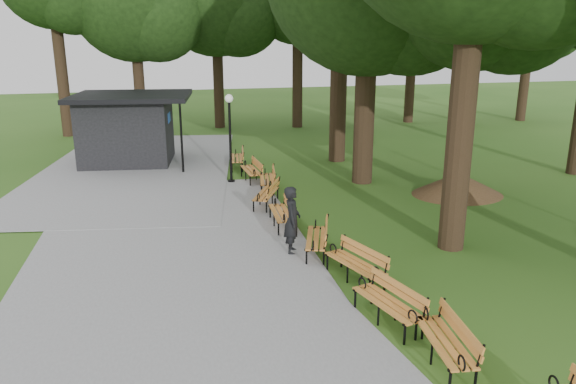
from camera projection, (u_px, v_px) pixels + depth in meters
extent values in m
plane|color=#2D5919|center=(353.00, 299.00, 12.23)|extent=(100.00, 100.00, 0.00)
cube|color=gray|center=(165.00, 263.00, 14.07)|extent=(12.00, 38.00, 0.06)
imported|color=black|center=(292.00, 220.00, 14.58)|extent=(0.63, 0.78, 1.86)
cylinder|color=black|center=(230.00, 143.00, 21.47)|extent=(0.10, 0.10, 3.25)
sphere|color=white|center=(229.00, 98.00, 20.99)|extent=(0.32, 0.32, 0.32)
cone|color=#47301C|center=(458.00, 184.00, 20.15)|extent=(2.85, 2.85, 0.83)
cylinder|color=black|center=(463.00, 96.00, 14.06)|extent=(0.70, 0.70, 8.38)
cylinder|color=black|center=(467.00, 102.00, 18.89)|extent=(0.60, 0.60, 6.91)
cylinder|color=black|center=(365.00, 90.00, 20.96)|extent=(0.80, 0.80, 7.34)
cylinder|color=black|center=(339.00, 75.00, 24.66)|extent=(0.76, 0.76, 7.86)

